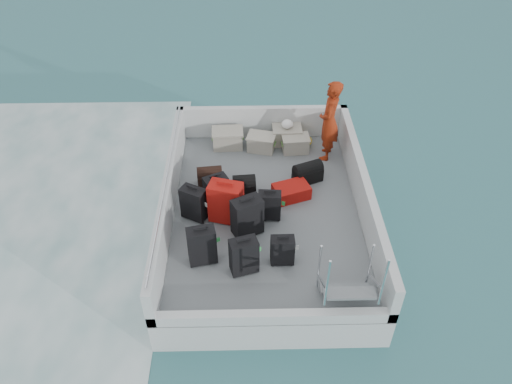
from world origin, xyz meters
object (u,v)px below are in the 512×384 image
passenger (329,121)px  crate_3 (295,144)px  suitcase_3 (244,256)px  suitcase_8 (291,191)px  suitcase_5 (226,203)px  crate_1 (261,143)px  suitcase_0 (202,246)px  suitcase_7 (270,206)px  suitcase_4 (247,217)px  crate_0 (228,139)px  suitcase_6 (282,251)px  suitcase_2 (216,191)px  suitcase_1 (194,204)px  crate_2 (287,136)px

passenger → crate_3: bearing=-92.5°
suitcase_3 → suitcase_8: 2.01m
suitcase_5 → crate_1: bearing=88.2°
suitcase_0 → suitcase_5: size_ratio=0.89×
suitcase_7 → suitcase_5: bearing=-174.3°
suitcase_4 → passenger: size_ratio=0.44×
crate_0 → passenger: (2.03, -0.38, 0.66)m
suitcase_6 → crate_3: (0.47, 3.11, -0.10)m
crate_3 → suitcase_7: bearing=-107.1°
suitcase_2 → passenger: (2.20, 1.46, 0.54)m
suitcase_6 → suitcase_8: 1.66m
suitcase_4 → crate_0: 2.66m
suitcase_1 → crate_3: bearing=74.3°
suitcase_6 → suitcase_0: bearing=176.8°
suitcase_0 → crate_3: size_ratio=1.32×
suitcase_6 → suitcase_8: (0.27, 1.63, -0.14)m
crate_0 → crate_1: (0.70, -0.14, -0.02)m
suitcase_1 → suitcase_5: (0.56, -0.06, 0.07)m
crate_1 → suitcase_6: bearing=-85.6°
suitcase_4 → suitcase_7: bearing=17.2°
suitcase_0 → suitcase_5: bearing=58.2°
suitcase_3 → suitcase_6: (0.61, 0.17, -0.07)m
suitcase_6 → crate_1: bearing=93.3°
suitcase_0 → suitcase_8: suitcase_0 is taller
suitcase_7 → suitcase_0: bearing=-133.9°
suitcase_5 → suitcase_6: (0.92, -1.04, -0.13)m
suitcase_0 → suitcase_2: size_ratio=1.14×
suitcase_2 → suitcase_5: (0.19, -0.42, 0.09)m
crate_1 → crate_3: (0.71, -0.05, -0.00)m
suitcase_8 → crate_2: size_ratio=1.12×
suitcase_2 → crate_2: (1.42, 1.96, -0.13)m
crate_2 → crate_3: 0.34m
suitcase_6 → crate_0: (-0.95, 3.30, -0.08)m
suitcase_2 → suitcase_6: suitcase_2 is taller
suitcase_0 → crate_3: 3.53m
passenger → suitcase_8: bearing=-17.6°
suitcase_7 → suitcase_3: bearing=-106.2°
suitcase_8 → crate_1: 1.62m
suitcase_1 → crate_3: 2.81m
suitcase_8 → crate_0: 2.07m
suitcase_1 → suitcase_5: 0.57m
suitcase_0 → suitcase_2: suitcase_0 is taller
suitcase_7 → suitcase_4: bearing=-132.4°
suitcase_2 → suitcase_4: suitcase_4 is taller
suitcase_4 → suitcase_2: bearing=99.0°
suitcase_0 → suitcase_4: bearing=29.3°
suitcase_4 → suitcase_5: (-0.37, 0.35, 0.02)m
crate_2 → crate_3: crate_2 is taller
suitcase_2 → crate_1: (0.87, 1.71, -0.14)m
crate_3 → crate_2: bearing=117.6°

